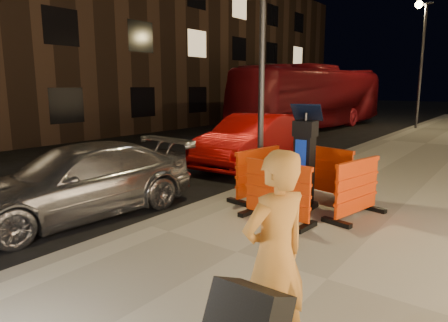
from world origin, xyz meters
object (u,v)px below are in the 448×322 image
Objects in this scene: barrier_back at (325,172)px; barrier_kerbside at (258,174)px; parking_kiosk at (304,160)px; barrier_bldgside at (357,189)px; car_red at (253,165)px; barrier_front at (277,192)px; car_silver at (80,216)px; bus_doubledecker at (312,128)px; man at (275,257)px.

barrier_kerbside is at bearing -122.31° from barrier_back.
barrier_bldgside is at bearing 9.69° from parking_kiosk.
barrier_bldgside is 0.27× the size of car_red.
barrier_front is 0.29× the size of car_silver.
parking_kiosk reaches higher than car_silver.
barrier_kerbside is at bearing 139.69° from barrier_front.
car_red reaches higher than car_silver.
bus_doubledecker is 7.02× the size of man.
barrier_kerbside is 0.29× the size of car_silver.
barrier_back is at bearing 53.31° from car_silver.
barrier_back is (0.00, 0.95, -0.38)m from parking_kiosk.
car_silver is (-3.16, -1.48, -0.63)m from barrier_front.
barrier_bldgside is (1.90, 0.00, 0.00)m from barrier_kerbside.
man is at bearing -56.35° from barrier_front.
barrier_kerbside and barrier_bldgside have the same top height.
parking_kiosk reaches higher than bus_doubledecker.
bus_doubledecker is at bearing 28.20° from barrier_kerbside.
car_silver is at bearing 132.26° from barrier_bldgside.
bus_doubledecker reaches higher than barrier_bldgside.
barrier_front is 0.10× the size of bus_doubledecker.
bus_doubledecker reaches higher than barrier_kerbside.
barrier_kerbside is (-0.95, 0.00, -0.38)m from parking_kiosk.
bus_doubledecker is (-2.99, 10.59, 0.00)m from car_red.
barrier_bldgside is (0.95, -0.95, 0.00)m from barrier_back.
bus_doubledecker is 19.28m from man.
barrier_back and barrier_bldgside have the same top height.
barrier_bldgside is at bearing -32.31° from barrier_back.
barrier_bldgside is 4.81m from car_silver.
bus_doubledecker is (-6.13, 13.85, -1.01)m from parking_kiosk.
man is at bearing -59.73° from car_red.
car_red is (-2.19, 3.25, -0.63)m from barrier_kerbside.
barrier_back is 1.34m from barrier_kerbside.
barrier_bldgside is at bearing -42.00° from car_red.
barrier_kerbside is (-0.95, -0.95, 0.00)m from barrier_back.
car_silver is 0.96× the size of car_red.
parking_kiosk is at bearing -138.13° from man.
parking_kiosk is 4.11m from man.
car_red is at bearing 96.24° from car_silver.
barrier_kerbside is at bearing 54.10° from car_silver.
car_silver is 5.03m from man.
barrier_back is at bearing -142.31° from man.
parking_kiosk is at bearing -49.51° from car_red.
barrier_front is at bearing -64.18° from bus_doubledecker.
barrier_kerbside is 4.57m from man.
man is (1.58, -3.80, -0.02)m from parking_kiosk.
car_silver is at bearing -150.26° from barrier_front.
barrier_back is 3.95m from car_red.
barrier_back is 1.00× the size of barrier_kerbside.
parking_kiosk is 0.40× the size of car_silver.
barrier_front is 1.90m from barrier_back.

